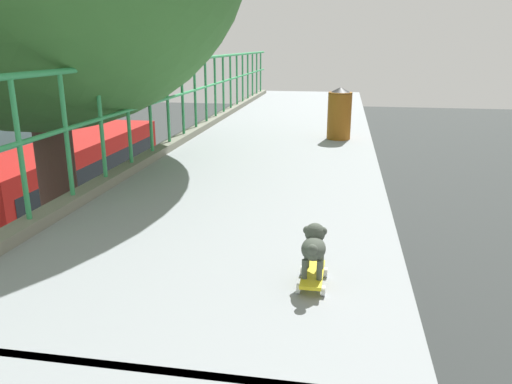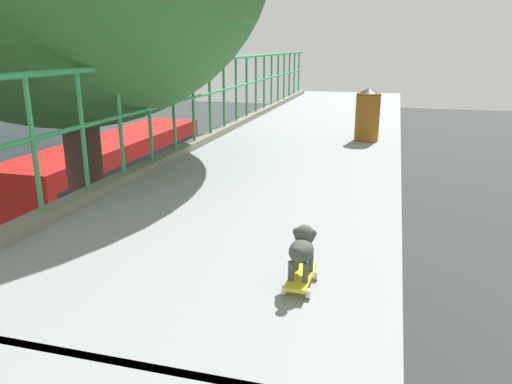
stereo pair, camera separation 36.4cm
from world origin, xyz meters
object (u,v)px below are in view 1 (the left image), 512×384
object	(u,v)px
toy_skateboard	(313,275)
litter_bin	(339,113)
city_bus	(73,178)
small_dog	(314,245)

from	to	relation	value
toy_skateboard	litter_bin	size ratio (longest dim) A/B	0.49
city_bus	small_dog	size ratio (longest dim) A/B	34.58
city_bus	toy_skateboard	xyz separation A→B (m)	(10.40, -14.71, 3.70)
litter_bin	small_dog	bearing A→B (deg)	-90.95
city_bus	small_dog	distance (m)	18.42
litter_bin	city_bus	bearing A→B (deg)	137.99
city_bus	toy_skateboard	distance (m)	18.39
toy_skateboard	small_dog	size ratio (longest dim) A/B	1.22
toy_skateboard	small_dog	world-z (taller)	small_dog
toy_skateboard	small_dog	bearing A→B (deg)	88.71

